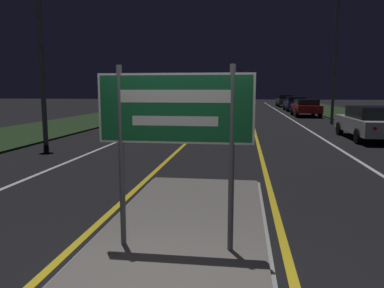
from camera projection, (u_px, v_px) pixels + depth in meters
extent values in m
cube|color=#999993|center=(176.00, 252.00, 4.76)|extent=(2.41, 7.48, 0.05)
cube|color=#66605B|center=(176.00, 250.00, 4.76)|extent=(2.29, 7.36, 0.10)
cube|color=#1E3319|center=(85.00, 121.00, 24.52)|extent=(5.00, 100.00, 0.08)
cube|color=gold|center=(214.00, 117.00, 28.33)|extent=(0.12, 70.00, 0.01)
cube|color=gold|center=(251.00, 118.00, 27.96)|extent=(0.12, 70.00, 0.01)
cube|color=silver|center=(178.00, 117.00, 28.71)|extent=(0.12, 70.00, 0.01)
cube|color=silver|center=(290.00, 118.00, 27.58)|extent=(0.12, 70.00, 0.01)
cube|color=silver|center=(140.00, 117.00, 29.12)|extent=(0.10, 70.00, 0.01)
cube|color=silver|center=(332.00, 119.00, 27.17)|extent=(0.10, 70.00, 0.01)
cylinder|color=#56565B|center=(121.00, 157.00, 4.68)|extent=(0.07, 0.07, 2.27)
cylinder|color=#56565B|center=(231.00, 160.00, 4.49)|extent=(0.07, 0.07, 2.27)
cube|color=#146033|center=(175.00, 109.00, 4.50)|extent=(1.91, 0.04, 0.84)
cube|color=white|center=(175.00, 109.00, 4.48)|extent=(1.91, 0.00, 0.84)
cube|color=#146033|center=(175.00, 109.00, 4.47)|extent=(1.85, 0.01, 0.79)
cube|color=white|center=(175.00, 96.00, 4.45)|extent=(1.33, 0.01, 0.15)
cube|color=white|center=(175.00, 121.00, 4.49)|extent=(1.05, 0.01, 0.12)
cylinder|color=#56565B|center=(40.00, 31.00, 13.49)|extent=(0.18, 0.18, 8.33)
cylinder|color=#56565B|center=(336.00, 49.00, 22.20)|extent=(0.18, 0.18, 8.91)
cube|color=silver|center=(370.00, 125.00, 15.73)|extent=(1.77, 4.67, 0.61)
cube|color=black|center=(373.00, 113.00, 15.38)|extent=(1.56, 2.43, 0.48)
sphere|color=red|center=(375.00, 129.00, 13.52)|extent=(0.14, 0.14, 0.14)
cylinder|color=black|center=(340.00, 128.00, 17.30)|extent=(0.22, 0.60, 0.60)
cylinder|color=black|center=(378.00, 129.00, 17.08)|extent=(0.22, 0.60, 0.60)
cylinder|color=black|center=(358.00, 136.00, 14.47)|extent=(0.22, 0.60, 0.60)
cube|color=maroon|center=(306.00, 108.00, 29.48)|extent=(1.78, 4.74, 0.55)
cube|color=black|center=(306.00, 102.00, 29.13)|extent=(1.56, 2.47, 0.43)
sphere|color=red|center=(303.00, 109.00, 27.24)|extent=(0.14, 0.14, 0.14)
sphere|color=red|center=(319.00, 109.00, 27.09)|extent=(0.14, 0.14, 0.14)
cylinder|color=black|center=(292.00, 111.00, 31.08)|extent=(0.22, 0.72, 0.72)
cylinder|color=black|center=(313.00, 111.00, 30.85)|extent=(0.22, 0.72, 0.72)
cylinder|color=black|center=(297.00, 113.00, 28.20)|extent=(0.22, 0.72, 0.72)
cylinder|color=black|center=(320.00, 113.00, 27.97)|extent=(0.22, 0.72, 0.72)
cube|color=navy|center=(295.00, 105.00, 36.99)|extent=(1.80, 4.56, 0.62)
cube|color=black|center=(295.00, 99.00, 36.64)|extent=(1.58, 2.37, 0.46)
sphere|color=red|center=(292.00, 105.00, 34.84)|extent=(0.14, 0.14, 0.14)
sphere|color=red|center=(304.00, 105.00, 34.69)|extent=(0.14, 0.14, 0.14)
cylinder|color=black|center=(284.00, 107.00, 38.53)|extent=(0.22, 0.62, 0.62)
cylinder|color=black|center=(302.00, 107.00, 38.30)|extent=(0.22, 0.62, 0.62)
cylinder|color=black|center=(288.00, 108.00, 35.77)|extent=(0.22, 0.62, 0.62)
cylinder|color=black|center=(306.00, 109.00, 35.53)|extent=(0.22, 0.62, 0.62)
cube|color=#4C514C|center=(285.00, 102.00, 46.44)|extent=(1.78, 4.66, 0.66)
cube|color=black|center=(285.00, 97.00, 46.08)|extent=(1.56, 2.42, 0.51)
sphere|color=red|center=(282.00, 101.00, 44.24)|extent=(0.14, 0.14, 0.14)
sphere|color=red|center=(292.00, 102.00, 44.09)|extent=(0.14, 0.14, 0.14)
cylinder|color=black|center=(277.00, 104.00, 48.02)|extent=(0.22, 0.60, 0.60)
cylinder|color=black|center=(290.00, 104.00, 47.79)|extent=(0.22, 0.60, 0.60)
cylinder|color=black|center=(279.00, 105.00, 45.19)|extent=(0.22, 0.60, 0.60)
cylinder|color=black|center=(293.00, 105.00, 44.96)|extent=(0.22, 0.60, 0.60)
cube|color=navy|center=(172.00, 121.00, 17.32)|extent=(1.73, 4.34, 0.66)
cube|color=black|center=(173.00, 108.00, 17.49)|extent=(1.52, 2.26, 0.54)
sphere|color=white|center=(149.00, 123.00, 15.28)|extent=(0.14, 0.14, 0.14)
sphere|color=white|center=(175.00, 123.00, 15.13)|extent=(0.14, 0.14, 0.14)
cylinder|color=black|center=(148.00, 131.00, 16.16)|extent=(0.22, 0.64, 0.64)
cylinder|color=black|center=(185.00, 131.00, 15.94)|extent=(0.22, 0.64, 0.64)
cylinder|color=black|center=(161.00, 125.00, 18.80)|extent=(0.22, 0.64, 0.64)
cylinder|color=black|center=(194.00, 125.00, 18.58)|extent=(0.22, 0.64, 0.64)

